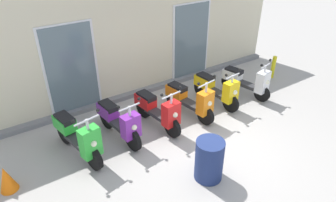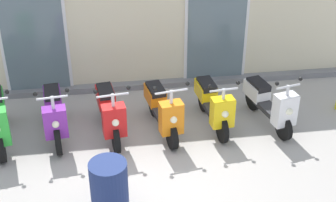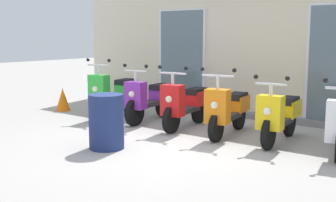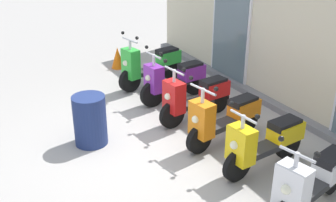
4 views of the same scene
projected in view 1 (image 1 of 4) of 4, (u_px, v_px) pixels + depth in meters
name	position (u px, v px, depth m)	size (l,w,h in m)	color
ground_plane	(207.00, 148.00, 6.60)	(40.00, 40.00, 0.00)	#A8A39E
storefront_facade	(134.00, 39.00, 8.06)	(9.54, 0.50, 3.21)	beige
scooter_green	(78.00, 136.00, 6.17)	(0.67, 1.64, 1.26)	black
scooter_purple	(119.00, 121.00, 6.68)	(0.56, 1.58, 1.18)	black
scooter_red	(157.00, 110.00, 7.07)	(0.59, 1.57, 1.20)	black
scooter_orange	(190.00, 99.00, 7.49)	(0.65, 1.56, 1.21)	black
scooter_yellow	(216.00, 88.00, 7.98)	(0.55, 1.54, 1.13)	black
scooter_white	(246.00, 80.00, 8.39)	(0.67, 1.49, 1.16)	black
traffic_cone	(6.00, 179.00, 5.46)	(0.32, 0.32, 0.52)	orange
curb_bollard	(273.00, 67.00, 9.40)	(0.12, 0.12, 0.70)	yellow
trash_bin	(209.00, 160.00, 5.66)	(0.53, 0.53, 0.84)	navy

